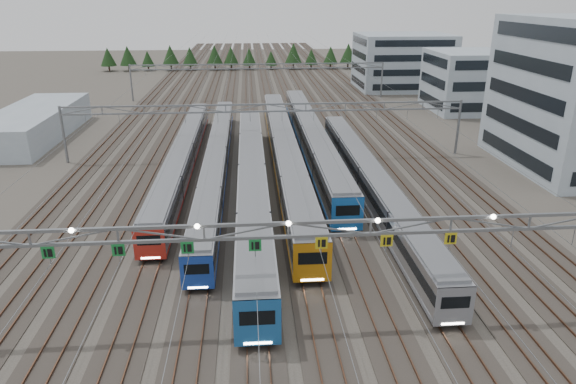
{
  "coord_description": "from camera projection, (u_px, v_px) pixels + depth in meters",
  "views": [
    {
      "loc": [
        -2.43,
        -31.04,
        21.99
      ],
      "look_at": [
        1.29,
        16.94,
        3.5
      ],
      "focal_mm": 32.0,
      "sensor_mm": 36.0,
      "label": 1
    }
  ],
  "objects": [
    {
      "name": "gantry_near",
      "position": [
        288.0,
        234.0,
        34.29
      ],
      "size": [
        56.36,
        0.61,
        8.08
      ],
      "color": "slate",
      "rests_on": "ground"
    },
    {
      "name": "west_shed",
      "position": [
        33.0,
        124.0,
        84.03
      ],
      "size": [
        10.0,
        30.0,
        4.67
      ],
      "primitive_type": "cube",
      "color": "#94A4B1",
      "rests_on": "ground"
    },
    {
      "name": "depot_bldg_north",
      "position": [
        402.0,
        62.0,
        127.41
      ],
      "size": [
        22.0,
        18.0,
        13.19
      ],
      "primitive_type": "cube",
      "color": "#94A4B1",
      "rests_on": "ground"
    },
    {
      "name": "track_bed",
      "position": [
        257.0,
        82.0,
        129.48
      ],
      "size": [
        54.0,
        260.0,
        5.42
      ],
      "color": "#2D2823",
      "rests_on": "ground"
    },
    {
      "name": "train_a",
      "position": [
        184.0,
        155.0,
        68.45
      ],
      "size": [
        2.75,
        52.94,
        3.57
      ],
      "color": "black",
      "rests_on": "ground"
    },
    {
      "name": "train_c",
      "position": [
        252.0,
        179.0,
        58.77
      ],
      "size": [
        3.13,
        55.85,
        4.08
      ],
      "color": "black",
      "rests_on": "ground"
    },
    {
      "name": "gantry_far",
      "position": [
        258.0,
        70.0,
        113.76
      ],
      "size": [
        56.36,
        0.36,
        8.0
      ],
      "color": "slate",
      "rests_on": "ground"
    },
    {
      "name": "train_b",
      "position": [
        217.0,
        158.0,
        67.5
      ],
      "size": [
        2.63,
        60.4,
        3.42
      ],
      "color": "black",
      "rests_on": "ground"
    },
    {
      "name": "train_e",
      "position": [
        311.0,
        137.0,
        75.92
      ],
      "size": [
        3.16,
        57.79,
        4.13
      ],
      "color": "black",
      "rests_on": "ground"
    },
    {
      "name": "gantry_mid",
      "position": [
        266.0,
        114.0,
        71.88
      ],
      "size": [
        56.36,
        0.36,
        8.0
      ],
      "color": "slate",
      "rests_on": "ground"
    },
    {
      "name": "ground",
      "position": [
        288.0,
        322.0,
        36.95
      ],
      "size": [
        400.0,
        400.0,
        0.0
      ],
      "primitive_type": "plane",
      "color": "#47423A",
      "rests_on": "ground"
    },
    {
      "name": "train_f",
      "position": [
        369.0,
        180.0,
        59.09
      ],
      "size": [
        2.76,
        51.9,
        3.59
      ],
      "color": "black",
      "rests_on": "ground"
    },
    {
      "name": "depot_bldg_mid",
      "position": [
        467.0,
        81.0,
        103.24
      ],
      "size": [
        14.0,
        16.0,
        11.71
      ],
      "primitive_type": "cube",
      "color": "#94A4B1",
      "rests_on": "ground"
    },
    {
      "name": "train_d",
      "position": [
        284.0,
        150.0,
        69.71
      ],
      "size": [
        3.12,
        63.41,
        4.07
      ],
      "color": "black",
      "rests_on": "ground"
    },
    {
      "name": "treeline",
      "position": [
        232.0,
        56.0,
        160.18
      ],
      "size": [
        81.2,
        5.6,
        7.02
      ],
      "color": "#332114",
      "rests_on": "ground"
    }
  ]
}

